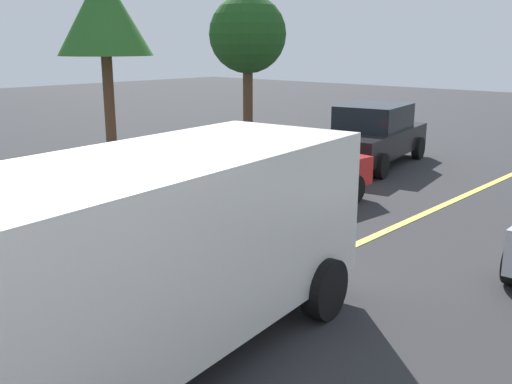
{
  "coord_description": "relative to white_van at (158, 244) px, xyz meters",
  "views": [
    {
      "loc": [
        -2.39,
        -4.97,
        3.27
      ],
      "look_at": [
        3.48,
        0.42,
        1.23
      ],
      "focal_mm": 40.5,
      "sensor_mm": 36.0,
      "label": 1
    }
  ],
  "objects": [
    {
      "name": "white_van",
      "position": [
        0.0,
        0.0,
        0.0
      ],
      "size": [
        5.4,
        2.77,
        2.2
      ],
      "color": "silver",
      "rests_on": "ground_plane"
    },
    {
      "name": "ground_plane",
      "position": [
        -1.1,
        0.39,
        -1.27
      ],
      "size": [
        80.0,
        80.0,
        0.0
      ],
      "primitive_type": "plane",
      "color": "#2D2D30"
    },
    {
      "name": "car_black_crossing",
      "position": [
        10.48,
        3.86,
        -0.44
      ],
      "size": [
        4.72,
        2.68,
        1.65
      ],
      "color": "black",
      "rests_on": "ground_plane"
    },
    {
      "name": "tree_left_verge",
      "position": [
        10.11,
        8.24,
        2.28
      ],
      "size": [
        2.42,
        2.42,
        4.8
      ],
      "color": "#513823",
      "rests_on": "ground_plane"
    },
    {
      "name": "car_red_behind_van",
      "position": [
        5.09,
        2.92,
        -0.49
      ],
      "size": [
        4.57,
        2.31,
        1.54
      ],
      "color": "red",
      "rests_on": "ground_plane"
    },
    {
      "name": "lane_marking_centre",
      "position": [
        1.9,
        0.39,
        -1.26
      ],
      "size": [
        28.0,
        0.16,
        0.01
      ],
      "primitive_type": "cube",
      "color": "#E0D14C"
    },
    {
      "name": "tree_centre_verge",
      "position": [
        4.59,
        7.72,
        2.7
      ],
      "size": [
        2.26,
        2.26,
        5.02
      ],
      "color": "#513823",
      "rests_on": "ground_plane"
    }
  ]
}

